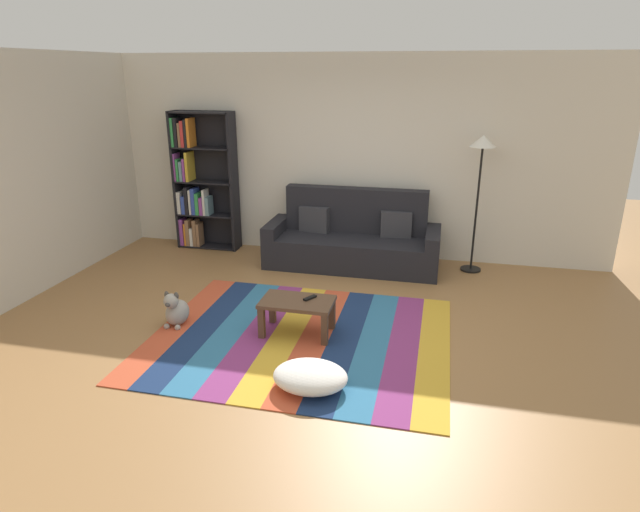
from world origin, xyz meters
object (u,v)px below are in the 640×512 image
(couch, at_px, (353,241))
(coffee_table, at_px, (297,307))
(bookshelf, at_px, (199,184))
(dog, at_px, (176,311))
(standing_lamp, at_px, (482,159))
(pouf, at_px, (310,376))
(tv_remote, at_px, (310,298))

(couch, height_order, coffee_table, couch)
(bookshelf, relative_size, dog, 4.90)
(couch, bearing_deg, bookshelf, 173.00)
(coffee_table, xyz_separation_m, standing_lamp, (1.74, 2.22, 1.16))
(couch, relative_size, coffee_table, 3.19)
(pouf, height_order, standing_lamp, standing_lamp)
(standing_lamp, bearing_deg, bookshelf, 177.91)
(standing_lamp, bearing_deg, tv_remote, -127.15)
(dog, bearing_deg, coffee_table, 4.30)
(coffee_table, relative_size, dog, 1.78)
(bookshelf, height_order, dog, bookshelf)
(tv_remote, bearing_deg, bookshelf, 165.30)
(dog, bearing_deg, standing_lamp, 37.59)
(couch, xyz_separation_m, coffee_table, (-0.20, -2.07, -0.04))
(couch, bearing_deg, pouf, -87.01)
(tv_remote, bearing_deg, pouf, -44.61)
(pouf, distance_m, dog, 1.80)
(pouf, xyz_separation_m, dog, (-1.61, 0.81, 0.05))
(tv_remote, bearing_deg, standing_lamp, 84.20)
(tv_remote, bearing_deg, dog, -142.07)
(couch, relative_size, standing_lamp, 1.30)
(pouf, distance_m, tv_remote, 1.03)
(dog, bearing_deg, bookshelf, 108.91)
(pouf, xyz_separation_m, tv_remote, (-0.24, 0.97, 0.26))
(couch, relative_size, dog, 5.69)
(coffee_table, distance_m, standing_lamp, 3.05)
(couch, xyz_separation_m, dog, (-1.46, -2.17, -0.18))
(standing_lamp, height_order, tv_remote, standing_lamp)
(bookshelf, xyz_separation_m, standing_lamp, (3.84, -0.14, 0.52))
(coffee_table, bearing_deg, standing_lamp, 51.80)
(coffee_table, relative_size, tv_remote, 4.72)
(bookshelf, xyz_separation_m, tv_remote, (2.21, -2.29, -0.56))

